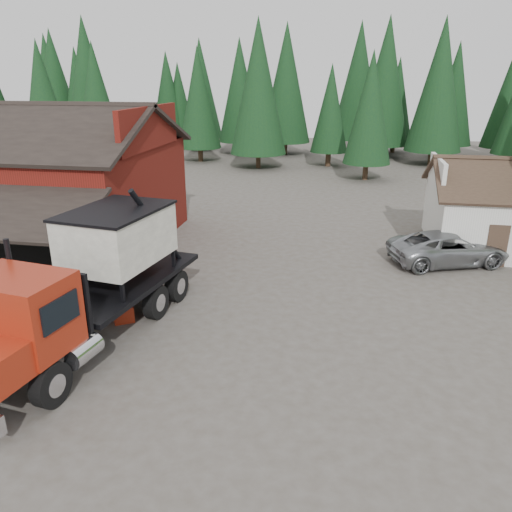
# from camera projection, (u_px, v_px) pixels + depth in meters

# --- Properties ---
(ground) EXTENTS (120.00, 120.00, 0.00)m
(ground) POSITION_uv_depth(u_px,v_px,m) (192.00, 353.00, 15.95)
(ground) COLOR #494239
(ground) RESTS_ON ground
(red_barn) EXTENTS (12.80, 13.63, 7.18)m
(red_barn) POSITION_uv_depth(u_px,v_px,m) (45.00, 191.00, 26.08)
(red_barn) COLOR maroon
(red_barn) RESTS_ON ground
(conifer_backdrop) EXTENTS (76.00, 16.00, 16.00)m
(conifer_backdrop) POSITION_uv_depth(u_px,v_px,m) (307.00, 157.00, 54.79)
(conifer_backdrop) COLOR black
(conifer_backdrop) RESTS_ON ground
(near_pine_a) EXTENTS (4.40, 4.40, 11.40)m
(near_pine_a) POSITION_uv_depth(u_px,v_px,m) (43.00, 100.00, 43.45)
(near_pine_a) COLOR #382619
(near_pine_a) RESTS_ON ground
(near_pine_b) EXTENTS (3.96, 3.96, 10.40)m
(near_pine_b) POSITION_uv_depth(u_px,v_px,m) (370.00, 108.00, 40.66)
(near_pine_b) COLOR #382619
(near_pine_b) RESTS_ON ground
(near_pine_d) EXTENTS (5.28, 5.28, 13.40)m
(near_pine_d) POSITION_uv_depth(u_px,v_px,m) (258.00, 87.00, 45.57)
(near_pine_d) COLOR #382619
(near_pine_d) RESTS_ON ground
(feed_truck) EXTENTS (4.33, 10.68, 4.69)m
(feed_truck) POSITION_uv_depth(u_px,v_px,m) (89.00, 278.00, 16.13)
(feed_truck) COLOR black
(feed_truck) RESTS_ON ground
(silver_car) EXTENTS (6.03, 4.25, 1.53)m
(silver_car) POSITION_uv_depth(u_px,v_px,m) (448.00, 248.00, 23.32)
(silver_car) COLOR #929599
(silver_car) RESTS_ON ground
(equip_box) EXTENTS (1.18, 1.30, 0.60)m
(equip_box) POSITION_uv_depth(u_px,v_px,m) (122.00, 311.00, 18.15)
(equip_box) COLOR maroon
(equip_box) RESTS_ON ground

